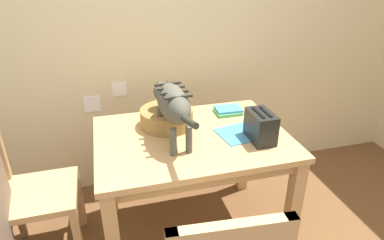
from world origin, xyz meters
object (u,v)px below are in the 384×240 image
(saucer_bowl, at_px, (164,122))
(wooden_chair_near, at_px, (31,193))
(magazine, at_px, (243,133))
(coffee_mug, at_px, (164,115))
(dining_table, at_px, (192,150))
(cat, at_px, (172,103))
(wicker_basket, at_px, (167,117))
(toaster, at_px, (261,126))
(book_stack, at_px, (228,111))

(saucer_bowl, distance_m, wooden_chair_near, 0.86)
(saucer_bowl, distance_m, magazine, 0.49)
(saucer_bowl, bearing_deg, magazine, -29.24)
(coffee_mug, bearing_deg, dining_table, -56.10)
(cat, relative_size, wicker_basket, 2.02)
(dining_table, bearing_deg, toaster, -22.86)
(toaster, bearing_deg, coffee_mug, 145.01)
(saucer_bowl, height_order, coffee_mug, coffee_mug)
(book_stack, bearing_deg, dining_table, -142.78)
(dining_table, xyz_separation_m, toaster, (0.36, -0.15, 0.18))
(saucer_bowl, xyz_separation_m, wooden_chair_near, (-0.81, -0.12, -0.28))
(magazine, bearing_deg, book_stack, 77.05)
(cat, height_order, coffee_mug, cat)
(toaster, height_order, wooden_chair_near, wooden_chair_near)
(cat, height_order, magazine, cat)
(magazine, relative_size, toaster, 1.43)
(saucer_bowl, height_order, wooden_chair_near, wooden_chair_near)
(saucer_bowl, distance_m, coffee_mug, 0.05)
(magazine, bearing_deg, cat, 166.09)
(wooden_chair_near, bearing_deg, magazine, 83.85)
(book_stack, height_order, wooden_chair_near, wooden_chair_near)
(dining_table, relative_size, toaster, 5.55)
(dining_table, height_order, magazine, magazine)
(coffee_mug, bearing_deg, magazine, -29.45)
(coffee_mug, relative_size, wooden_chair_near, 0.12)
(coffee_mug, distance_m, book_stack, 0.44)
(dining_table, xyz_separation_m, cat, (-0.12, -0.02, 0.32))
(wooden_chair_near, bearing_deg, toaster, 79.76)
(cat, height_order, wooden_chair_near, cat)
(book_stack, bearing_deg, toaster, -83.45)
(cat, bearing_deg, saucer_bowl, 90.00)
(wooden_chair_near, bearing_deg, wicker_basket, 96.33)
(dining_table, xyz_separation_m, wooden_chair_near, (-0.94, 0.06, -0.17))
(coffee_mug, xyz_separation_m, wicker_basket, (0.01, -0.02, -0.01))
(cat, distance_m, wicker_basket, 0.25)
(wicker_basket, bearing_deg, cat, -90.46)
(saucer_bowl, relative_size, magazine, 0.70)
(book_stack, xyz_separation_m, wicker_basket, (-0.43, -0.07, 0.04))
(cat, xyz_separation_m, wooden_chair_near, (-0.82, 0.08, -0.50))
(dining_table, height_order, coffee_mug, coffee_mug)
(wicker_basket, bearing_deg, saucer_bowl, 126.15)
(toaster, bearing_deg, magazine, 121.30)
(cat, xyz_separation_m, book_stack, (0.43, 0.26, -0.21))
(dining_table, bearing_deg, coffee_mug, 123.90)
(wicker_basket, bearing_deg, magazine, -27.95)
(book_stack, distance_m, wicker_basket, 0.43)
(magazine, distance_m, toaster, 0.14)
(wicker_basket, xyz_separation_m, wooden_chair_near, (-0.82, -0.10, -0.33))
(dining_table, distance_m, magazine, 0.32)
(cat, height_order, saucer_bowl, cat)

